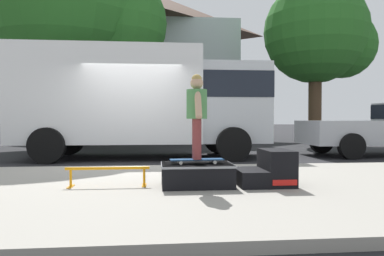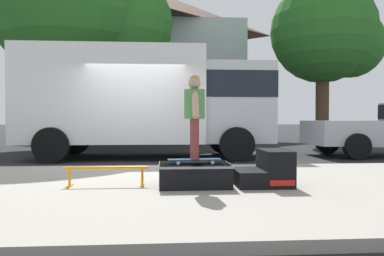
% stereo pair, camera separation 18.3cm
% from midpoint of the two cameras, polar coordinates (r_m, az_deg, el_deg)
% --- Properties ---
extents(ground_plane, '(140.00, 140.00, 0.00)m').
position_cam_midpoint_polar(ground_plane, '(8.48, -10.19, -6.11)').
color(ground_plane, black).
extents(sidewalk_slab, '(50.00, 5.00, 0.12)m').
position_cam_midpoint_polar(sidewalk_slab, '(5.52, -12.71, -9.52)').
color(sidewalk_slab, gray).
rests_on(sidewalk_slab, ground).
extents(skate_box, '(1.04, 0.71, 0.33)m').
position_cam_midpoint_polar(skate_box, '(5.42, -0.21, -7.14)').
color(skate_box, black).
rests_on(skate_box, sidewalk_slab).
extents(kicker_ramp, '(0.80, 0.73, 0.53)m').
position_cam_midpoint_polar(kicker_ramp, '(5.62, 10.81, -6.45)').
color(kicker_ramp, black).
rests_on(kicker_ramp, sidewalk_slab).
extents(grind_rail, '(1.21, 0.28, 0.29)m').
position_cam_midpoint_polar(grind_rail, '(5.57, -13.82, -6.63)').
color(grind_rail, orange).
rests_on(grind_rail, sidewalk_slab).
extents(skateboard, '(0.79, 0.25, 0.07)m').
position_cam_midpoint_polar(skateboard, '(5.41, -0.24, -4.94)').
color(skateboard, navy).
rests_on(skateboard, skate_box).
extents(skater_kid, '(0.30, 0.64, 1.24)m').
position_cam_midpoint_polar(skater_kid, '(5.38, -0.24, 2.92)').
color(skater_kid, brown).
rests_on(skater_kid, skateboard).
extents(box_truck, '(6.91, 2.63, 3.05)m').
position_cam_midpoint_polar(box_truck, '(10.61, -7.83, 4.59)').
color(box_truck, white).
rests_on(box_truck, ground).
extents(street_tree_main, '(6.97, 6.34, 8.79)m').
position_cam_midpoint_polar(street_tree_main, '(15.51, -17.67, 17.53)').
color(street_tree_main, brown).
rests_on(street_tree_main, ground).
extents(street_tree_neighbour, '(4.92, 4.48, 7.17)m').
position_cam_midpoint_polar(street_tree_neighbour, '(17.56, 19.06, 13.38)').
color(street_tree_neighbour, brown).
rests_on(street_tree_neighbour, ground).
extents(house_behind, '(9.54, 8.23, 8.40)m').
position_cam_midpoint_polar(house_behind, '(21.54, -6.93, 9.73)').
color(house_behind, silver).
rests_on(house_behind, ground).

